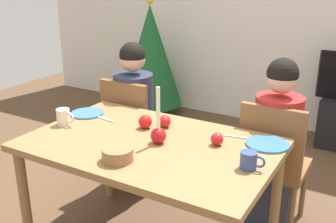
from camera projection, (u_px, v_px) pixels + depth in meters
name	position (u px, v px, depth m)	size (l,w,h in m)	color
back_wall	(282.00, 7.00, 4.16)	(6.40, 0.10, 2.60)	silver
dining_table	(150.00, 155.00, 2.26)	(1.40, 0.90, 0.75)	olive
chair_left	(132.00, 128.00, 3.07)	(0.40, 0.40, 0.90)	brown
chair_right	(273.00, 160.00, 2.55)	(0.40, 0.40, 0.90)	brown
person_left_child	(134.00, 119.00, 3.08)	(0.30, 0.30, 1.17)	#33384C
person_right_child	(275.00, 150.00, 2.55)	(0.30, 0.30, 1.17)	#33384C
christmas_tree	(151.00, 56.00, 4.63)	(0.74, 0.74, 1.39)	brown
candle_centerpiece	(158.00, 132.00, 2.19)	(0.09, 0.09, 0.33)	red
plate_left	(87.00, 113.00, 2.66)	(0.22, 0.22, 0.01)	teal
plate_right	(267.00, 144.00, 2.19)	(0.24, 0.24, 0.01)	teal
mug_left	(64.00, 117.00, 2.46)	(0.13, 0.08, 0.10)	silver
mug_right	(249.00, 160.00, 1.91)	(0.13, 0.08, 0.09)	#33477F
fork_left	(104.00, 119.00, 2.56)	(0.18, 0.01, 0.01)	silver
fork_right	(239.00, 137.00, 2.28)	(0.18, 0.01, 0.01)	silver
bowl_walnuts	(118.00, 154.00, 2.00)	(0.16, 0.16, 0.07)	olive
apple_near_candle	(145.00, 122.00, 2.41)	(0.08, 0.08, 0.08)	red
apple_by_left_plate	(217.00, 139.00, 2.18)	(0.07, 0.07, 0.07)	red
apple_by_right_mug	(165.00, 121.00, 2.43)	(0.08, 0.08, 0.08)	#AF1E1D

